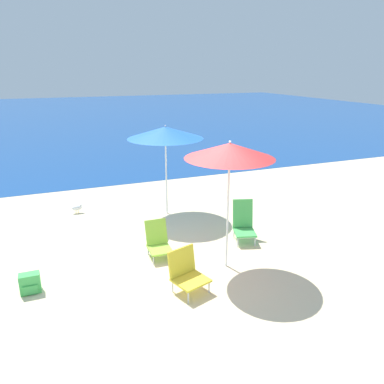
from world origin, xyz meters
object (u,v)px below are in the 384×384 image
Objects in this scene: backpack_green at (30,283)px; water_bottle at (164,234)px; seagull at (77,208)px; beach_umbrella_blue at (165,133)px; beach_chair_lime at (158,241)px; beach_chair_green at (244,222)px; beach_umbrella_red at (230,151)px; beach_chair_yellow at (186,271)px.

backpack_green is 1.23× the size of water_bottle.
backpack_green is 3.55m from seagull.
seagull is at bearing 73.04° from backpack_green.
beach_umbrella_blue is at bearing 39.16° from backpack_green.
beach_chair_lime is 0.79m from water_bottle.
beach_chair_green is at bearing 2.87° from beach_chair_lime.
beach_chair_green is 3.15× the size of seagull.
beach_umbrella_blue is at bearing 69.67° from beach_chair_lime.
beach_umbrella_red reaches higher than beach_chair_yellow.
beach_umbrella_blue reaches higher than seagull.
backpack_green is at bearing -106.96° from seagull.
water_bottle is (0.33, 0.69, -0.20)m from beach_chair_lime.
beach_chair_green is (0.84, 0.90, -1.78)m from beach_umbrella_red.
beach_chair_yellow is (-1.80, -1.37, -0.05)m from beach_chair_green.
backpack_green is at bearing -155.84° from beach_chair_green.
beach_chair_yellow is 2.04m from water_bottle.
backpack_green is 2.88m from water_bottle.
water_bottle is at bearing -54.23° from seagull.
beach_umbrella_blue reaches higher than beach_chair_yellow.
water_bottle is (0.24, 2.02, -0.23)m from beach_chair_yellow.
beach_chair_lime is 3.17m from seagull.
beach_umbrella_red is 2.11m from beach_chair_yellow.
beach_umbrella_red is at bearing -116.13° from beach_chair_green.
beach_chair_lime is 2.36m from backpack_green.
water_bottle is (-0.51, -1.39, -1.93)m from beach_umbrella_blue.
beach_umbrella_blue is 2.43m from water_bottle.
beach_umbrella_red is 2.30m from beach_chair_lime.
backpack_green is (-4.19, -0.52, -0.23)m from beach_chair_green.
beach_umbrella_red is 8.57× the size of water_bottle.
beach_umbrella_red is 4.87m from seagull.
beach_chair_lime is at bearing -116.03° from water_bottle.
seagull is at bearing 154.84° from beach_chair_green.
seagull is (-2.32, 3.77, -2.03)m from beach_umbrella_red.
beach_chair_green is 4.23m from backpack_green.
beach_umbrella_blue reaches higher than water_bottle.
beach_chair_yellow reaches higher than backpack_green.
beach_umbrella_blue is 3.88m from beach_chair_yellow.
beach_umbrella_blue is at bearing 134.33° from beach_chair_green.
beach_chair_lime is at bearing -66.46° from seagull.
beach_chair_yellow is at bearing -96.88° from water_bottle.
beach_umbrella_blue is 2.95m from beach_umbrella_red.
beach_chair_lime is at bearing -161.83° from beach_chair_green.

